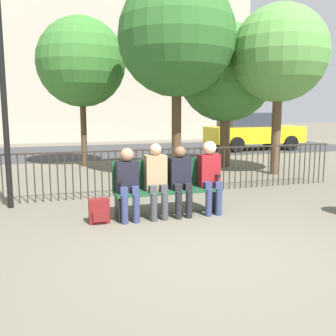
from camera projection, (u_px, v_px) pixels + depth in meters
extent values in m
plane|color=#605B4C|center=(213.00, 255.00, 4.52)|extent=(80.00, 80.00, 0.00)
cube|color=#194728|center=(168.00, 191.00, 6.14)|extent=(1.77, 0.45, 0.05)
cube|color=#194728|center=(164.00, 173.00, 6.28)|extent=(1.77, 0.05, 0.47)
cube|color=black|center=(119.00, 208.00, 5.92)|extent=(0.06, 0.38, 0.40)
cube|color=black|center=(214.00, 200.00, 6.42)|extent=(0.06, 0.38, 0.40)
cube|color=black|center=(118.00, 180.00, 5.86)|extent=(0.06, 0.38, 0.04)
cube|color=black|center=(214.00, 174.00, 6.35)|extent=(0.06, 0.38, 0.04)
cylinder|color=navy|center=(125.00, 209.00, 5.73)|extent=(0.11, 0.11, 0.45)
cylinder|color=navy|center=(136.00, 209.00, 5.78)|extent=(0.11, 0.11, 0.45)
cube|color=navy|center=(123.00, 191.00, 5.78)|extent=(0.11, 0.20, 0.12)
cube|color=navy|center=(134.00, 190.00, 5.83)|extent=(0.11, 0.20, 0.12)
cube|color=black|center=(127.00, 177.00, 5.89)|extent=(0.34, 0.22, 0.49)
sphere|color=#A37556|center=(127.00, 155.00, 5.82)|extent=(0.21, 0.21, 0.21)
cylinder|color=#3D3D42|center=(154.00, 207.00, 5.87)|extent=(0.11, 0.11, 0.45)
cylinder|color=#3D3D42|center=(165.00, 206.00, 5.92)|extent=(0.11, 0.11, 0.45)
cube|color=#3D3D42|center=(152.00, 189.00, 5.92)|extent=(0.11, 0.20, 0.12)
cube|color=#3D3D42|center=(163.00, 188.00, 5.97)|extent=(0.11, 0.20, 0.12)
cube|color=#997F59|center=(155.00, 173.00, 6.02)|extent=(0.34, 0.22, 0.57)
sphere|color=tan|center=(156.00, 149.00, 5.95)|extent=(0.19, 0.19, 0.19)
cylinder|color=black|center=(179.00, 205.00, 5.99)|extent=(0.11, 0.11, 0.45)
cylinder|color=black|center=(189.00, 204.00, 6.04)|extent=(0.11, 0.11, 0.45)
cube|color=black|center=(177.00, 187.00, 6.04)|extent=(0.11, 0.20, 0.12)
cube|color=black|center=(187.00, 186.00, 6.10)|extent=(0.11, 0.20, 0.12)
cube|color=black|center=(179.00, 173.00, 6.15)|extent=(0.34, 0.22, 0.52)
sphere|color=brown|center=(180.00, 152.00, 6.08)|extent=(0.19, 0.19, 0.19)
cylinder|color=navy|center=(209.00, 203.00, 6.15)|extent=(0.11, 0.11, 0.45)
cylinder|color=navy|center=(219.00, 202.00, 6.20)|extent=(0.11, 0.11, 0.45)
cube|color=navy|center=(207.00, 185.00, 6.20)|extent=(0.11, 0.20, 0.12)
cube|color=navy|center=(216.00, 185.00, 6.25)|extent=(0.11, 0.20, 0.12)
cube|color=maroon|center=(209.00, 170.00, 6.31)|extent=(0.34, 0.22, 0.55)
sphere|color=beige|center=(210.00, 148.00, 6.23)|extent=(0.23, 0.23, 0.23)
cube|color=maroon|center=(99.00, 211.00, 5.77)|extent=(0.31, 0.16, 0.39)
cube|color=maroon|center=(100.00, 216.00, 5.68)|extent=(0.22, 0.04, 0.17)
cylinder|color=#2D2823|center=(2.00, 179.00, 6.85)|extent=(0.02, 0.02, 0.95)
cylinder|color=#2D2823|center=(10.00, 179.00, 6.89)|extent=(0.02, 0.02, 0.95)
cylinder|color=#2D2823|center=(18.00, 179.00, 6.94)|extent=(0.02, 0.02, 0.95)
cylinder|color=#2D2823|center=(27.00, 178.00, 6.98)|extent=(0.02, 0.02, 0.95)
cylinder|color=#2D2823|center=(34.00, 178.00, 7.02)|extent=(0.02, 0.02, 0.95)
cylinder|color=#2D2823|center=(42.00, 177.00, 7.06)|extent=(0.02, 0.02, 0.95)
cylinder|color=#2D2823|center=(50.00, 177.00, 7.10)|extent=(0.02, 0.02, 0.95)
cylinder|color=#2D2823|center=(58.00, 177.00, 7.15)|extent=(0.02, 0.02, 0.95)
cylinder|color=#2D2823|center=(65.00, 176.00, 7.19)|extent=(0.02, 0.02, 0.95)
cylinder|color=#2D2823|center=(73.00, 176.00, 7.23)|extent=(0.02, 0.02, 0.95)
cylinder|color=#2D2823|center=(80.00, 175.00, 7.27)|extent=(0.02, 0.02, 0.95)
cylinder|color=#2D2823|center=(88.00, 175.00, 7.31)|extent=(0.02, 0.02, 0.95)
cylinder|color=#2D2823|center=(95.00, 175.00, 7.35)|extent=(0.02, 0.02, 0.95)
cylinder|color=#2D2823|center=(102.00, 174.00, 7.40)|extent=(0.02, 0.02, 0.95)
cylinder|color=#2D2823|center=(109.00, 174.00, 7.44)|extent=(0.02, 0.02, 0.95)
cylinder|color=#2D2823|center=(116.00, 174.00, 7.48)|extent=(0.02, 0.02, 0.95)
cylinder|color=#2D2823|center=(123.00, 173.00, 7.52)|extent=(0.02, 0.02, 0.95)
cylinder|color=#2D2823|center=(130.00, 173.00, 7.56)|extent=(0.02, 0.02, 0.95)
cylinder|color=#2D2823|center=(136.00, 173.00, 7.61)|extent=(0.02, 0.02, 0.95)
cylinder|color=#2D2823|center=(143.00, 172.00, 7.65)|extent=(0.02, 0.02, 0.95)
cylinder|color=#2D2823|center=(150.00, 172.00, 7.69)|extent=(0.02, 0.02, 0.95)
cylinder|color=#2D2823|center=(156.00, 172.00, 7.73)|extent=(0.02, 0.02, 0.95)
cylinder|color=#2D2823|center=(163.00, 171.00, 7.77)|extent=(0.02, 0.02, 0.95)
cylinder|color=#2D2823|center=(169.00, 171.00, 7.82)|extent=(0.02, 0.02, 0.95)
cylinder|color=#2D2823|center=(175.00, 171.00, 7.86)|extent=(0.02, 0.02, 0.95)
cylinder|color=#2D2823|center=(182.00, 170.00, 7.90)|extent=(0.02, 0.02, 0.95)
cylinder|color=#2D2823|center=(188.00, 170.00, 7.94)|extent=(0.02, 0.02, 0.95)
cylinder|color=#2D2823|center=(194.00, 170.00, 7.98)|extent=(0.02, 0.02, 0.95)
cylinder|color=#2D2823|center=(200.00, 169.00, 8.02)|extent=(0.02, 0.02, 0.95)
cylinder|color=#2D2823|center=(206.00, 169.00, 8.07)|extent=(0.02, 0.02, 0.95)
cylinder|color=#2D2823|center=(212.00, 169.00, 8.11)|extent=(0.02, 0.02, 0.95)
cylinder|color=#2D2823|center=(218.00, 168.00, 8.15)|extent=(0.02, 0.02, 0.95)
cylinder|color=#2D2823|center=(224.00, 168.00, 8.19)|extent=(0.02, 0.02, 0.95)
cylinder|color=#2D2823|center=(230.00, 168.00, 8.23)|extent=(0.02, 0.02, 0.95)
cylinder|color=#2D2823|center=(235.00, 167.00, 8.28)|extent=(0.02, 0.02, 0.95)
cylinder|color=#2D2823|center=(241.00, 167.00, 8.32)|extent=(0.02, 0.02, 0.95)
cylinder|color=#2D2823|center=(247.00, 167.00, 8.36)|extent=(0.02, 0.02, 0.95)
cylinder|color=#2D2823|center=(252.00, 167.00, 8.40)|extent=(0.02, 0.02, 0.95)
cylinder|color=#2D2823|center=(258.00, 166.00, 8.44)|extent=(0.02, 0.02, 0.95)
cylinder|color=#2D2823|center=(263.00, 166.00, 8.49)|extent=(0.02, 0.02, 0.95)
cylinder|color=#2D2823|center=(268.00, 166.00, 8.53)|extent=(0.02, 0.02, 0.95)
cylinder|color=#2D2823|center=(274.00, 166.00, 8.57)|extent=(0.02, 0.02, 0.95)
cylinder|color=#2D2823|center=(279.00, 165.00, 8.61)|extent=(0.02, 0.02, 0.95)
cylinder|color=#2D2823|center=(284.00, 165.00, 8.65)|extent=(0.02, 0.02, 0.95)
cylinder|color=#2D2823|center=(289.00, 165.00, 8.70)|extent=(0.02, 0.02, 0.95)
cylinder|color=#2D2823|center=(294.00, 164.00, 8.74)|extent=(0.02, 0.02, 0.95)
cylinder|color=#2D2823|center=(300.00, 164.00, 8.78)|extent=(0.02, 0.02, 0.95)
cylinder|color=#2D2823|center=(305.00, 164.00, 8.82)|extent=(0.02, 0.02, 0.95)
cylinder|color=#2D2823|center=(310.00, 164.00, 8.86)|extent=(0.02, 0.02, 0.95)
cylinder|color=#2D2823|center=(314.00, 163.00, 8.90)|extent=(0.02, 0.02, 0.95)
cylinder|color=#2D2823|center=(319.00, 163.00, 8.95)|extent=(0.02, 0.02, 0.95)
cylinder|color=#2D2823|center=(324.00, 163.00, 8.99)|extent=(0.02, 0.02, 0.95)
cube|color=#2D2823|center=(144.00, 150.00, 7.58)|extent=(9.00, 0.03, 0.03)
cylinder|color=#4C3823|center=(176.00, 124.00, 9.71)|extent=(0.25, 0.25, 2.73)
sphere|color=#2D6628|center=(177.00, 37.00, 9.38)|extent=(2.98, 2.98, 2.98)
cylinder|color=brown|center=(225.00, 133.00, 11.59)|extent=(0.31, 0.31, 2.04)
sphere|color=#38752D|center=(226.00, 73.00, 11.31)|extent=(2.93, 2.93, 2.93)
cylinder|color=brown|center=(276.00, 128.00, 10.09)|extent=(0.25, 0.25, 2.50)
sphere|color=#569342|center=(279.00, 54.00, 9.79)|extent=(2.52, 2.52, 2.52)
cylinder|color=#4C3823|center=(84.00, 127.00, 11.53)|extent=(0.18, 0.18, 2.42)
sphere|color=#38752D|center=(81.00, 62.00, 11.23)|extent=(2.66, 2.66, 2.66)
cylinder|color=black|center=(4.00, 100.00, 6.42)|extent=(0.10, 0.10, 3.80)
cube|color=#333335|center=(95.00, 151.00, 15.83)|extent=(24.00, 6.00, 0.01)
cube|color=yellow|center=(254.00, 134.00, 16.57)|extent=(4.20, 1.70, 0.70)
cube|color=#2D333D|center=(248.00, 120.00, 16.38)|extent=(2.31, 1.56, 0.60)
cylinder|color=black|center=(291.00, 143.00, 16.20)|extent=(0.64, 0.20, 0.64)
cylinder|color=black|center=(268.00, 140.00, 17.83)|extent=(0.64, 0.20, 0.64)
cylinder|color=black|center=(237.00, 145.00, 15.42)|extent=(0.64, 0.20, 0.64)
cylinder|color=black|center=(219.00, 141.00, 17.05)|extent=(0.64, 0.20, 0.64)
cube|color=#B2A893|center=(75.00, 1.00, 22.12)|extent=(20.00, 6.00, 16.26)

